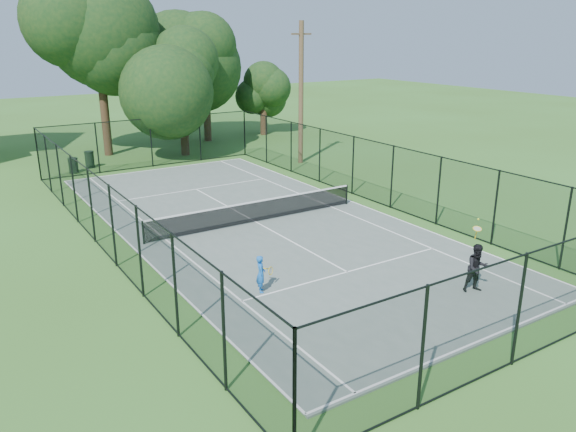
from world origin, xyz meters
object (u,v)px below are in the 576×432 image
trash_bin_left (73,165)px  player_blue (261,274)px  tennis_net (256,211)px  utility_pole (301,93)px  trash_bin_right (90,159)px  player_black (477,268)px

trash_bin_left → player_blue: 20.04m
tennis_net → utility_pole: 12.86m
trash_bin_right → player_blue: size_ratio=0.85×
trash_bin_left → trash_bin_right: size_ratio=0.87×
trash_bin_right → player_black: bearing=-76.5°
utility_pole → player_blue: size_ratio=7.09×
player_black → utility_pole: bearing=72.6°
tennis_net → utility_pole: size_ratio=1.17×
trash_bin_right → tennis_net: bearing=-77.1°
trash_bin_left → trash_bin_right: trash_bin_right is taller
tennis_net → utility_pole: utility_pole is taller
trash_bin_left → player_black: size_ratio=0.41×
trash_bin_left → utility_pole: (12.90, -4.89, 3.92)m
trash_bin_right → player_blue: bearing=-89.7°
player_blue → tennis_net: bearing=62.0°
tennis_net → player_blue: bearing=-118.0°
player_blue → player_black: player_black is taller
utility_pole → player_blue: utility_pole is taller
trash_bin_left → player_blue: player_blue is taller
tennis_net → player_blue: (-3.25, -6.11, 0.09)m
tennis_net → trash_bin_left: tennis_net is taller
trash_bin_right → player_blue: player_blue is taller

